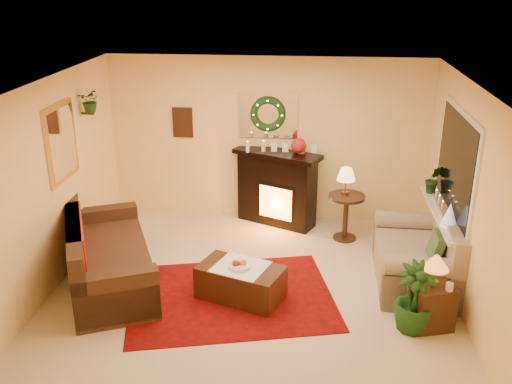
# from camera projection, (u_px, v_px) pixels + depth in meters

# --- Properties ---
(floor) EXTENTS (5.00, 5.00, 0.00)m
(floor) POSITION_uv_depth(u_px,v_px,m) (253.00, 285.00, 7.35)
(floor) COLOR beige
(floor) RESTS_ON ground
(ceiling) EXTENTS (5.00, 5.00, 0.00)m
(ceiling) POSITION_uv_depth(u_px,v_px,m) (253.00, 83.00, 6.41)
(ceiling) COLOR white
(ceiling) RESTS_ON ground
(wall_back) EXTENTS (5.00, 5.00, 0.00)m
(wall_back) POSITION_uv_depth(u_px,v_px,m) (268.00, 140.00, 8.97)
(wall_back) COLOR #EFD88C
(wall_back) RESTS_ON ground
(wall_front) EXTENTS (5.00, 5.00, 0.00)m
(wall_front) POSITION_uv_depth(u_px,v_px,m) (225.00, 287.00, 4.80)
(wall_front) COLOR #EFD88C
(wall_front) RESTS_ON ground
(wall_left) EXTENTS (4.50, 4.50, 0.00)m
(wall_left) POSITION_uv_depth(u_px,v_px,m) (54.00, 184.00, 7.11)
(wall_left) COLOR #EFD88C
(wall_left) RESTS_ON ground
(wall_right) EXTENTS (4.50, 4.50, 0.00)m
(wall_right) POSITION_uv_depth(u_px,v_px,m) (466.00, 199.00, 6.65)
(wall_right) COLOR #EFD88C
(wall_right) RESTS_ON ground
(area_rug) EXTENTS (2.86, 2.40, 0.01)m
(area_rug) POSITION_uv_depth(u_px,v_px,m) (231.00, 297.00, 7.07)
(area_rug) COLOR #651706
(area_rug) RESTS_ON floor
(sofa) EXTENTS (1.74, 2.37, 0.93)m
(sofa) POSITION_uv_depth(u_px,v_px,m) (109.00, 253.00, 7.26)
(sofa) COLOR brown
(sofa) RESTS_ON floor
(red_throw) EXTENTS (0.78, 1.27, 0.02)m
(red_throw) POSITION_uv_depth(u_px,v_px,m) (110.00, 244.00, 7.42)
(red_throw) COLOR red
(red_throw) RESTS_ON sofa
(fireplace) EXTENTS (1.27, 0.86, 1.12)m
(fireplace) POSITION_uv_depth(u_px,v_px,m) (277.00, 190.00, 8.99)
(fireplace) COLOR black
(fireplace) RESTS_ON floor
(poinsettia) EXTENTS (0.23, 0.23, 0.23)m
(poinsettia) POSITION_uv_depth(u_px,v_px,m) (299.00, 146.00, 8.66)
(poinsettia) COLOR #B21B19
(poinsettia) RESTS_ON fireplace
(mantel_candle_a) EXTENTS (0.05, 0.05, 0.16)m
(mantel_candle_a) POSITION_uv_depth(u_px,v_px,m) (248.00, 147.00, 8.73)
(mantel_candle_a) COLOR #ECE9CA
(mantel_candle_a) RESTS_ON fireplace
(mantel_candle_b) EXTENTS (0.06, 0.06, 0.19)m
(mantel_candle_b) POSITION_uv_depth(u_px,v_px,m) (263.00, 147.00, 8.74)
(mantel_candle_b) COLOR silver
(mantel_candle_b) RESTS_ON fireplace
(mantel_mirror) EXTENTS (0.92, 0.02, 0.72)m
(mantel_mirror) POSITION_uv_depth(u_px,v_px,m) (268.00, 115.00, 8.81)
(mantel_mirror) COLOR white
(mantel_mirror) RESTS_ON wall_back
(wreath) EXTENTS (0.55, 0.11, 0.55)m
(wreath) POSITION_uv_depth(u_px,v_px,m) (268.00, 114.00, 8.76)
(wreath) COLOR #194719
(wreath) RESTS_ON wall_back
(wall_art) EXTENTS (0.32, 0.03, 0.48)m
(wall_art) POSITION_uv_depth(u_px,v_px,m) (183.00, 122.00, 8.98)
(wall_art) COLOR #381E11
(wall_art) RESTS_ON wall_back
(gold_mirror) EXTENTS (0.03, 0.84, 1.00)m
(gold_mirror) POSITION_uv_depth(u_px,v_px,m) (61.00, 142.00, 7.23)
(gold_mirror) COLOR gold
(gold_mirror) RESTS_ON wall_left
(hanging_plant) EXTENTS (0.33, 0.28, 0.36)m
(hanging_plant) POSITION_uv_depth(u_px,v_px,m) (92.00, 112.00, 7.83)
(hanging_plant) COLOR #194719
(hanging_plant) RESTS_ON wall_left
(loveseat) EXTENTS (0.97, 1.63, 0.93)m
(loveseat) POSITION_uv_depth(u_px,v_px,m) (415.00, 252.00, 7.30)
(loveseat) COLOR slate
(loveseat) RESTS_ON floor
(window_frame) EXTENTS (0.03, 1.86, 1.36)m
(window_frame) POSITION_uv_depth(u_px,v_px,m) (457.00, 163.00, 7.07)
(window_frame) COLOR white
(window_frame) RESTS_ON wall_right
(window_glass) EXTENTS (0.02, 1.70, 1.22)m
(window_glass) POSITION_uv_depth(u_px,v_px,m) (455.00, 163.00, 7.07)
(window_glass) COLOR black
(window_glass) RESTS_ON wall_right
(window_sill) EXTENTS (0.22, 1.86, 0.04)m
(window_sill) POSITION_uv_depth(u_px,v_px,m) (441.00, 213.00, 7.33)
(window_sill) COLOR white
(window_sill) RESTS_ON wall_right
(mini_tree) EXTENTS (0.20, 0.20, 0.30)m
(mini_tree) POSITION_uv_depth(u_px,v_px,m) (450.00, 215.00, 6.86)
(mini_tree) COLOR white
(mini_tree) RESTS_ON window_sill
(sill_plant) EXTENTS (0.29, 0.23, 0.52)m
(sill_plant) POSITION_uv_depth(u_px,v_px,m) (433.00, 180.00, 7.88)
(sill_plant) COLOR #183B1D
(sill_plant) RESTS_ON window_sill
(side_table_round) EXTENTS (0.56, 0.56, 0.70)m
(side_table_round) POSITION_uv_depth(u_px,v_px,m) (345.00, 219.00, 8.51)
(side_table_round) COLOR black
(side_table_round) RESTS_ON floor
(lamp_cream) EXTENTS (0.27, 0.27, 0.42)m
(lamp_cream) POSITION_uv_depth(u_px,v_px,m) (346.00, 183.00, 8.33)
(lamp_cream) COLOR #FFD989
(lamp_cream) RESTS_ON side_table_round
(end_table_square) EXTENTS (0.52, 0.52, 0.52)m
(end_table_square) POSITION_uv_depth(u_px,v_px,m) (431.00, 304.00, 6.43)
(end_table_square) COLOR #522A1D
(end_table_square) RESTS_ON floor
(lamp_tiffany) EXTENTS (0.29, 0.29, 0.43)m
(lamp_tiffany) POSITION_uv_depth(u_px,v_px,m) (436.00, 267.00, 6.25)
(lamp_tiffany) COLOR gold
(lamp_tiffany) RESTS_ON end_table_square
(coffee_table) EXTENTS (1.14, 0.87, 0.43)m
(coffee_table) POSITION_uv_depth(u_px,v_px,m) (241.00, 283.00, 6.99)
(coffee_table) COLOR #481D10
(coffee_table) RESTS_ON floor
(fruit_bowl) EXTENTS (0.27, 0.27, 0.06)m
(fruit_bowl) POSITION_uv_depth(u_px,v_px,m) (239.00, 267.00, 6.87)
(fruit_bowl) COLOR silver
(fruit_bowl) RESTS_ON coffee_table
(floor_palm) EXTENTS (1.51, 1.51, 2.43)m
(floor_palm) POSITION_uv_depth(u_px,v_px,m) (415.00, 295.00, 6.28)
(floor_palm) COLOR black
(floor_palm) RESTS_ON floor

